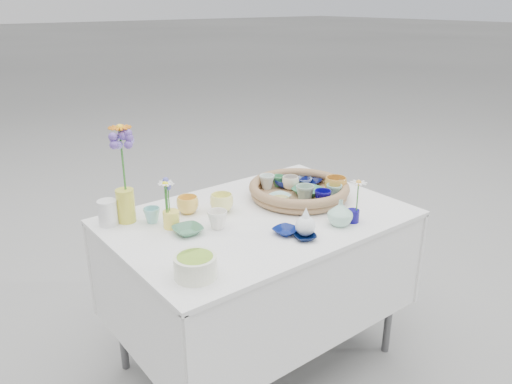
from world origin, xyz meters
TOP-DOWN VIEW (x-y plane):
  - ground at (0.00, 0.00)m, footprint 80.00×80.00m
  - display_table at (0.00, 0.00)m, footprint 1.26×0.86m
  - wicker_tray at (0.28, 0.05)m, footprint 0.47×0.47m
  - tray_ceramic_0 at (0.31, 0.17)m, footprint 0.15×0.15m
  - tray_ceramic_1 at (0.42, 0.11)m, footprint 0.13×0.13m
  - tray_ceramic_2 at (0.42, -0.05)m, footprint 0.14×0.14m
  - tray_ceramic_3 at (0.31, 0.02)m, footprint 0.16×0.16m
  - tray_ceramic_4 at (0.24, -0.03)m, footprint 0.09×0.09m
  - tray_ceramic_5 at (0.17, 0.06)m, footprint 0.10×0.10m
  - tray_ceramic_6 at (0.21, 0.20)m, footprint 0.09×0.09m
  - tray_ceramic_7 at (0.29, 0.13)m, footprint 0.10×0.10m
  - tray_ceramic_8 at (0.41, 0.15)m, footprint 0.10×0.10m
  - tray_ceramic_9 at (0.28, -0.11)m, footprint 0.08×0.08m
  - tray_ceramic_10 at (0.14, 0.02)m, footprint 0.11×0.11m
  - tray_ceramic_11 at (0.37, -0.09)m, footprint 0.07×0.07m
  - tray_ceramic_12 at (0.27, 0.20)m, footprint 0.06×0.06m
  - loose_ceramic_0 at (-0.23, 0.22)m, footprint 0.12×0.12m
  - loose_ceramic_1 at (-0.10, 0.14)m, footprint 0.13×0.13m
  - loose_ceramic_2 at (-0.33, 0.04)m, footprint 0.12×0.12m
  - loose_ceramic_3 at (-0.21, 0.01)m, footprint 0.09×0.09m
  - loose_ceramic_4 at (-0.02, -0.21)m, footprint 0.11×0.11m
  - loose_ceramic_5 at (-0.40, 0.22)m, footprint 0.08×0.08m
  - loose_ceramic_6 at (0.00, -0.29)m, footprint 0.12×0.12m
  - fluted_bowl at (-0.48, -0.27)m, footprint 0.18×0.18m
  - bud_vase_paleblue at (0.03, -0.26)m, footprint 0.11×0.11m
  - bud_vase_seafoam at (0.21, -0.28)m, footprint 0.11×0.11m
  - bud_vase_cobalt at (0.28, -0.29)m, footprint 0.07×0.07m
  - single_daisy at (0.28, -0.30)m, footprint 0.10×0.10m
  - tall_vase_yellow at (-0.48, 0.30)m, footprint 0.10×0.10m
  - gerbera at (-0.47, 0.30)m, footprint 0.14×0.14m
  - hydrangea at (-0.47, 0.30)m, footprint 0.11×0.11m
  - white_pitcher at (-0.55, 0.31)m, footprint 0.11×0.08m
  - daisy_cup at (-0.36, 0.13)m, footprint 0.09×0.09m
  - daisy_posy at (-0.37, 0.14)m, footprint 0.11×0.11m

SIDE VIEW (x-z plane):
  - ground at x=0.00m, z-range 0.00..0.00m
  - display_table at x=0.00m, z-range -0.38..0.38m
  - loose_ceramic_6 at x=0.00m, z-range 0.77..0.79m
  - loose_ceramic_4 at x=-0.02m, z-range 0.77..0.79m
  - loose_ceramic_2 at x=-0.33m, z-range 0.77..0.79m
  - bud_vase_cobalt at x=0.28m, z-range 0.77..0.82m
  - tray_ceramic_5 at x=0.17m, z-range 0.78..0.81m
  - tray_ceramic_8 at x=0.41m, z-range 0.78..0.81m
  - tray_ceramic_10 at x=0.14m, z-range 0.78..0.81m
  - tray_ceramic_1 at x=0.42m, z-range 0.78..0.81m
  - loose_ceramic_5 at x=-0.40m, z-range 0.77..0.83m
  - tray_ceramic_3 at x=0.31m, z-range 0.78..0.82m
  - daisy_cup at x=-0.36m, z-range 0.77..0.84m
  - tray_ceramic_0 at x=0.31m, z-range 0.78..0.82m
  - loose_ceramic_0 at x=-0.23m, z-range 0.77..0.84m
  - loose_ceramic_3 at x=-0.21m, z-range 0.77..0.84m
  - fluted_bowl at x=-0.48m, z-range 0.77..0.84m
  - wicker_tray at x=0.28m, z-range 0.77..0.84m
  - loose_ceramic_1 at x=-0.10m, z-range 0.77..0.85m
  - tray_ceramic_12 at x=0.27m, z-range 0.78..0.84m
  - tray_ceramic_7 at x=0.29m, z-range 0.78..0.85m
  - tray_ceramic_11 at x=0.37m, z-range 0.78..0.85m
  - tray_ceramic_6 at x=0.21m, z-range 0.78..0.85m
  - tray_ceramic_9 at x=0.28m, z-range 0.78..0.85m
  - white_pitcher at x=-0.55m, z-range 0.77..0.87m
  - bud_vase_seafoam at x=0.21m, z-range 0.77..0.88m
  - tray_ceramic_4 at x=0.24m, z-range 0.78..0.86m
  - tray_ceramic_2 at x=0.42m, z-range 0.78..0.87m
  - bud_vase_paleblue at x=0.03m, z-range 0.77..0.89m
  - tall_vase_yellow at x=-0.48m, z-range 0.77..0.91m
  - single_daisy at x=0.28m, z-range 0.81..0.95m
  - daisy_posy at x=-0.37m, z-range 0.84..1.00m
  - hydrangea at x=-0.47m, z-range 0.87..1.16m
  - gerbera at x=-0.47m, z-range 0.90..1.18m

